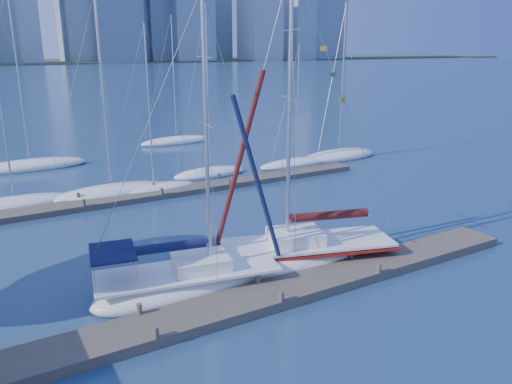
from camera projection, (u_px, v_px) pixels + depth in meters
ground at (269, 300)px, 19.98m from camera, size 700.00×700.00×0.00m
near_dock at (269, 296)px, 19.93m from camera, size 26.00×2.00×0.40m
far_dock at (172, 192)px, 34.17m from camera, size 30.00×1.80×0.36m
sailboat_navy at (188, 269)px, 20.48m from camera, size 8.40×4.08×12.35m
sailboat_maroon at (307, 241)px, 23.30m from camera, size 9.07×5.22×13.68m
bg_boat_0 at (15, 204)px, 31.24m from camera, size 7.79×4.03×13.71m
bg_boat_1 at (112, 192)px, 33.66m from camera, size 7.92×2.56×13.37m
bg_boat_2 at (154, 189)px, 34.56m from camera, size 6.42×2.98×11.50m
bg_boat_3 at (210, 172)px, 39.00m from camera, size 6.25×3.14×13.07m
bg_boat_4 at (296, 163)px, 42.36m from camera, size 7.36×4.34×10.23m
bg_boat_5 at (339, 156)px, 44.83m from camera, size 8.32×5.53×13.60m
bg_boat_6 at (30, 166)px, 41.07m from camera, size 9.16×3.31×14.52m
bg_boat_7 at (177, 141)px, 51.95m from camera, size 7.98×4.04×13.02m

